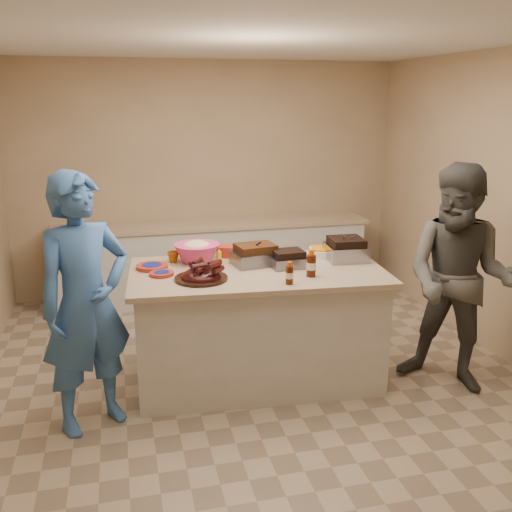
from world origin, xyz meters
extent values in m
cube|color=#47230F|center=(0.03, 0.23, 0.95)|extent=(0.40, 0.33, 0.11)
cube|color=black|center=(0.27, 0.10, 0.95)|extent=(0.30, 0.25, 0.08)
cube|color=gray|center=(0.80, 0.19, 0.95)|extent=(0.35, 0.35, 0.13)
cylinder|color=silver|center=(0.05, 0.45, 0.95)|extent=(0.29, 0.29, 0.05)
cube|color=orange|center=(0.69, 0.33, 0.95)|extent=(0.35, 0.30, 0.08)
cylinder|color=#3D1405|center=(0.15, -0.32, 0.95)|extent=(0.06, 0.06, 0.17)
cylinder|color=#3D1405|center=(0.37, -0.19, 0.95)|extent=(0.08, 0.08, 0.21)
cylinder|color=gold|center=(-0.25, 0.37, 0.95)|extent=(0.05, 0.05, 0.12)
imported|color=silver|center=(-0.06, 0.32, 0.95)|extent=(0.14, 0.05, 0.14)
cylinder|color=maroon|center=(-0.81, 0.31, 0.95)|extent=(0.27, 0.27, 0.03)
cylinder|color=maroon|center=(-0.75, 0.11, 0.95)|extent=(0.20, 0.20, 0.03)
imported|color=#AB520A|center=(-0.62, 0.46, 0.95)|extent=(0.10, 0.10, 0.10)
cube|color=maroon|center=(-0.14, 0.52, 0.95)|extent=(0.23, 0.20, 0.09)
imported|color=#3867AC|center=(-1.30, -0.31, 0.00)|extent=(1.46, 1.93, 0.44)
imported|color=#53514B|center=(1.52, -0.40, 0.00)|extent=(1.90, 1.90, 0.69)
camera|label=1|loc=(-1.03, -4.14, 2.28)|focal=40.00mm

